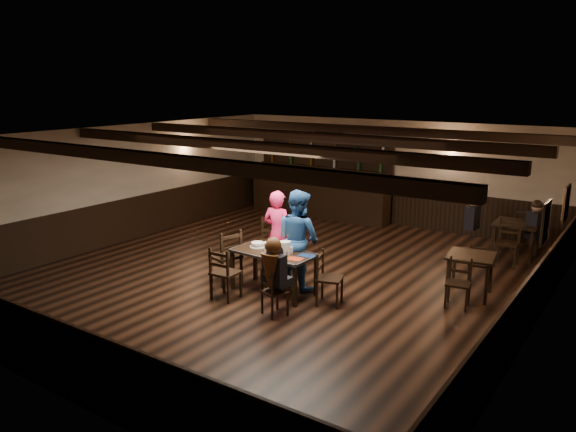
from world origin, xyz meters
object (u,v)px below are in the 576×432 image
Objects in this scene: man_blue at (298,239)px; chair_near_left at (223,270)px; dining_table at (274,256)px; bar_counter at (320,190)px; woman_pink at (278,234)px; chair_near_right at (271,289)px; cake at (258,245)px.

chair_near_left is at bearing 74.65° from man_blue.
bar_counter is (-2.36, 5.51, 0.06)m from dining_table.
dining_table is 0.88m from woman_pink.
chair_near_right reaches higher than dining_table.
chair_near_left reaches higher than dining_table.
chair_near_right is 1.93m from woman_pink.
bar_counter is at bearing 114.68° from chair_near_right.
man_blue is at bearing 105.51° from chair_near_right.
man_blue is at bearing 154.86° from woman_pink.
dining_table is at bearing -9.83° from cake.
chair_near_left is 0.89m from cake.
cake is at bearing 83.16° from chair_near_left.
bar_counter is (-2.55, 5.01, -0.17)m from man_blue.
dining_table is at bearing 57.02° from chair_near_left.
woman_pink is at bearing 87.35° from chair_near_left.
woman_pink is 5.14m from bar_counter.
dining_table is 1.99× the size of chair_near_right.
bar_counter is (-2.93, 6.37, 0.27)m from chair_near_right.
chair_near_right is at bearing 118.93° from man_blue.
dining_table is 0.92× the size of woman_pink.
cake is (-0.60, -0.42, -0.11)m from man_blue.
dining_table is 0.36× the size of bar_counter.
man_blue reaches higher than dining_table.
chair_near_left is 1.56m from woman_pink.
chair_near_left reaches higher than chair_near_right.
cake reaches higher than chair_near_right.
man_blue reaches higher than chair_near_right.
woman_pink is (-1.01, 1.61, 0.39)m from chair_near_right.
man_blue is 0.74m from cake.
woman_pink is 0.39× the size of bar_counter.
cake is 0.06× the size of bar_counter.
bar_counter is at bearing 109.75° from cake.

